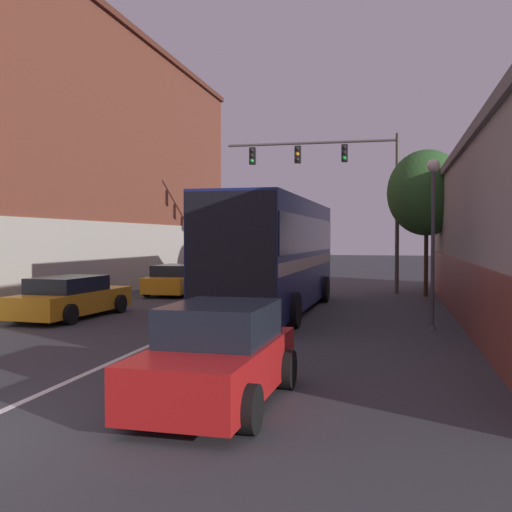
% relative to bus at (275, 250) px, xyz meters
% --- Properties ---
extents(lane_center_line, '(0.14, 37.57, 0.01)m').
position_rel_bus_xyz_m(lane_center_line, '(-1.63, -0.96, -2.09)').
color(lane_center_line, silver).
rests_on(lane_center_line, ground_plane).
extents(building_left_brick, '(9.00, 29.76, 12.47)m').
position_rel_bus_xyz_m(building_left_brick, '(-12.43, 6.58, 4.25)').
color(building_left_brick, brown).
rests_on(building_left_brick, ground_plane).
extents(bus, '(2.89, 11.15, 3.75)m').
position_rel_bus_xyz_m(bus, '(0.00, 0.00, 0.00)').
color(bus, navy).
rests_on(bus, ground_plane).
extents(hatchback_foreground, '(2.00, 3.88, 1.51)m').
position_rel_bus_xyz_m(hatchback_foreground, '(1.31, -11.22, -1.39)').
color(hatchback_foreground, red).
rests_on(hatchback_foreground, ground_plane).
extents(parked_car_left_near, '(2.07, 4.47, 1.32)m').
position_rel_bus_xyz_m(parked_car_left_near, '(-5.39, 5.17, -1.46)').
color(parked_car_left_near, orange).
rests_on(parked_car_left_near, ground_plane).
extents(parked_car_left_mid, '(2.26, 4.11, 1.39)m').
position_rel_bus_xyz_m(parked_car_left_mid, '(-6.02, 16.45, -1.44)').
color(parked_car_left_mid, red).
rests_on(parked_car_left_mid, ground_plane).
extents(parked_car_left_far, '(2.16, 4.75, 1.30)m').
position_rel_bus_xyz_m(parked_car_left_far, '(-5.98, -2.89, -1.47)').
color(parked_car_left_far, orange).
rests_on(parked_car_left_far, ground_plane).
extents(parked_car_left_distant, '(2.21, 4.78, 1.38)m').
position_rel_bus_xyz_m(parked_car_left_distant, '(-5.88, 11.15, -1.45)').
color(parked_car_left_distant, orange).
rests_on(parked_car_left_distant, ground_plane).
extents(traffic_signal_gantry, '(7.97, 0.36, 7.20)m').
position_rel_bus_xyz_m(traffic_signal_gantry, '(1.54, 7.81, 3.23)').
color(traffic_signal_gantry, '#514C47').
rests_on(traffic_signal_gantry, ground_plane).
extents(street_lamp, '(0.36, 0.36, 4.66)m').
position_rel_bus_xyz_m(street_lamp, '(4.95, -2.90, 0.85)').
color(street_lamp, '#47474C').
rests_on(street_lamp, ground_plane).
extents(street_tree_near, '(3.32, 2.99, 6.25)m').
position_rel_bus_xyz_m(street_tree_near, '(5.27, 6.59, 2.32)').
color(street_tree_near, '#3D2D1E').
rests_on(street_tree_near, ground_plane).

